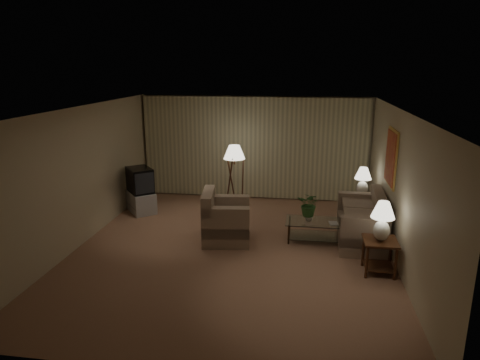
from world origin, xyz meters
name	(u,v)px	position (x,y,z in m)	size (l,w,h in m)	color
ground	(232,249)	(0.00, 0.00, 0.00)	(7.00, 7.00, 0.00)	#9E6F57
room_shell	(244,147)	(0.02, 1.51, 1.75)	(6.04, 7.02, 2.72)	#C0B594
sofa	(361,223)	(2.50, 0.79, 0.39)	(1.82, 1.02, 0.78)	gray
armchair	(226,221)	(-0.18, 0.43, 0.41)	(1.22, 1.18, 0.82)	gray
side_table_near	(380,250)	(2.65, -0.56, 0.41)	(0.56, 0.56, 0.60)	#351E0E
side_table_far	(361,204)	(2.65, 2.04, 0.40)	(0.50, 0.42, 0.60)	#351E0E
table_lamp_near	(383,218)	(2.65, -0.56, 1.00)	(0.40, 0.40, 0.68)	silver
table_lamp_far	(363,179)	(2.65, 2.04, 0.98)	(0.38, 0.38, 0.65)	silver
coffee_table	(316,228)	(1.61, 0.69, 0.28)	(1.22, 0.67, 0.41)	silver
tv_cabinet	(141,202)	(-2.55, 1.87, 0.25)	(0.92, 0.96, 0.50)	#A6A7A9
crt_tv	(140,180)	(-2.55, 1.87, 0.79)	(0.82, 0.84, 0.59)	black
floor_lamp	(234,176)	(-0.34, 2.40, 0.84)	(0.52, 0.52, 1.60)	#351E0E
ottoman	(223,210)	(-0.49, 1.62, 0.22)	(0.66, 0.66, 0.44)	#984633
vase	(309,217)	(1.46, 0.69, 0.50)	(0.16, 0.16, 0.16)	white
flowers	(310,201)	(1.46, 0.69, 0.83)	(0.45, 0.39, 0.50)	#32652C
book	(329,223)	(1.86, 0.59, 0.42)	(0.17, 0.23, 0.02)	olive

